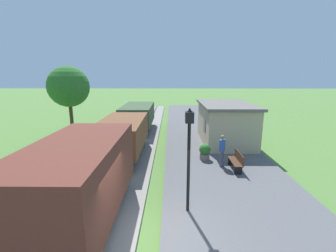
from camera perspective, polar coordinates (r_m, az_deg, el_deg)
name	(u,v)px	position (r m, az deg, el deg)	size (l,w,h in m)	color
ground_plane	(154,242)	(7.81, -3.53, -26.97)	(160.00, 160.00, 0.00)	#517A38
platform_slab	(259,239)	(8.18, 21.92, -24.80)	(6.00, 60.00, 0.25)	#565659
track_ballast	(76,239)	(8.28, -22.11, -24.83)	(3.80, 60.00, 0.12)	gray
rail_near	(99,236)	(7.98, -16.93, -24.85)	(0.07, 60.00, 0.14)	slate
rail_far	(52,236)	(8.49, -27.07, -23.24)	(0.07, 60.00, 0.14)	slate
freight_train	(120,137)	(13.42, -11.84, -2.60)	(2.50, 19.40, 2.72)	brown
station_hut	(225,122)	(16.81, 14.07, 0.89)	(3.50, 5.80, 2.78)	tan
bench_near_hut	(237,161)	(12.20, 16.79, -8.33)	(0.42, 1.50, 0.91)	#422819
person_waiting	(222,149)	(12.26, 13.41, -5.72)	(0.37, 0.44, 1.71)	#474C66
potted_planter	(205,151)	(13.19, 9.20, -6.32)	(0.64, 0.64, 0.92)	slate
lamp_post_near	(189,142)	(7.64, 5.29, -3.96)	(0.28, 0.28, 3.70)	black
tree_trackside_far	(69,87)	(19.89, -23.64, 8.98)	(3.22, 3.22, 5.68)	#4C3823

